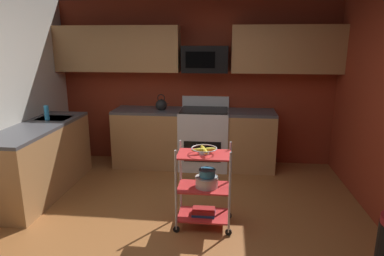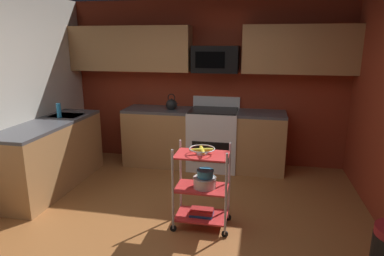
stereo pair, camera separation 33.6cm
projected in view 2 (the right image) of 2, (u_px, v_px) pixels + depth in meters
name	position (u px, v px, depth m)	size (l,w,h in m)	color
floor	(169.00, 238.00, 3.55)	(4.40, 4.80, 0.04)	#995B2D
wall_back	(207.00, 84.00, 5.53)	(4.52, 0.06, 2.60)	maroon
counter_run	(145.00, 145.00, 5.10)	(3.46, 2.41, 0.92)	#B27F4C
oven_range	(213.00, 138.00, 5.39)	(0.76, 0.65, 1.10)	white
upper_cabinets	(203.00, 49.00, 5.21)	(4.40, 0.33, 0.70)	#B27F4C
microwave	(216.00, 59.00, 5.19)	(0.70, 0.39, 0.40)	black
rolling_cart	(202.00, 188.00, 3.63)	(0.62, 0.37, 0.91)	silver
fruit_bowl	(202.00, 150.00, 3.53)	(0.27, 0.27, 0.07)	silver
mixing_bowl_large	(205.00, 182.00, 3.61)	(0.25, 0.25, 0.11)	silver
mixing_bowl_small	(205.00, 173.00, 3.59)	(0.18, 0.18, 0.08)	#338CBF
book_stack	(202.00, 212.00, 3.71)	(0.25, 0.17, 0.07)	#1E4C8C
kettle	(172.00, 104.00, 5.39)	(0.21, 0.18, 0.26)	black
dish_soap_bottle	(59.00, 110.00, 4.81)	(0.06, 0.06, 0.20)	#2D8CBF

